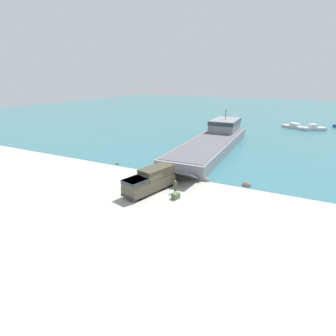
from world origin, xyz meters
The scene contains 11 objects.
ground_plane centered at (0.00, 0.00, 0.00)m, with size 240.00×240.00×0.00m, color #A8A59E.
water_surface centered at (0.00, 97.09, 0.00)m, with size 240.00×180.00×0.01m, color #336B75.
landing_craft centered at (-0.04, 26.59, 1.75)m, with size 8.83×37.80×7.36m.
military_truck centered at (-0.70, 0.36, 1.58)m, with size 4.30×8.11×3.08m.
soldier_on_ramp centered at (2.48, 1.39, 1.01)m, with size 0.48×0.48×1.74m.
moored_boat_b centered at (19.80, 58.98, 0.61)m, with size 6.79×5.18×1.84m.
moored_boat_c centered at (15.12, 59.78, 0.53)m, with size 8.35×6.42×1.58m.
cargo_crate centered at (3.26, -0.17, 0.38)m, with size 0.76×0.91×0.76m, color #566042.
shoreline_rock_a centered at (-11.74, 7.93, 0.00)m, with size 0.66×0.66×0.66m, color #66605B.
shoreline_rock_b centered at (10.44, 8.03, 0.00)m, with size 1.25×1.25×1.25m, color #66605B.
shoreline_rock_c centered at (4.73, 7.25, 0.00)m, with size 1.12×1.12×1.12m, color #66605B.
Camera 1 is at (15.69, -27.20, 14.24)m, focal length 28.00 mm.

